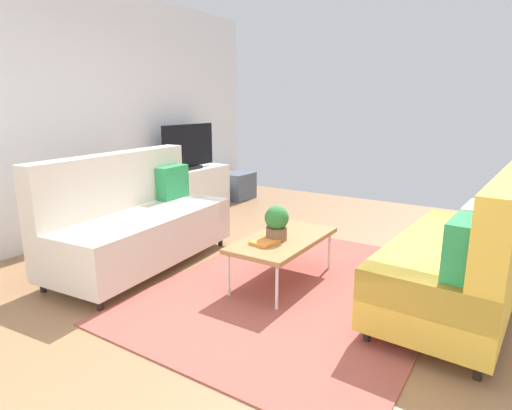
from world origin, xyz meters
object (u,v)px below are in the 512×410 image
object	(u,v)px
couch_green	(465,256)
tv_console	(189,191)
coffee_table	(283,241)
couch_beige	(137,222)
storage_trunk	(238,186)
tv	(189,147)
potted_plant	(277,222)
table_book_0	(266,242)
vase_0	(156,167)
bottle_0	(169,165)

from	to	relation	value
couch_green	tv_console	xyz separation A→B (m)	(1.18, 3.82, -0.13)
tv_console	coffee_table	bearing A→B (deg)	-121.34
couch_beige	storage_trunk	world-z (taller)	couch_beige
couch_beige	tv	xyz separation A→B (m)	(1.85, 0.96, 0.51)
potted_plant	table_book_0	bearing A→B (deg)	168.92
couch_green	potted_plant	bearing A→B (deg)	106.89
storage_trunk	tv	bearing A→B (deg)	175.84
tv_console	vase_0	world-z (taller)	vase_0
potted_plant	table_book_0	xyz separation A→B (m)	(-0.14, 0.03, -0.14)
couch_beige	bottle_0	bearing A→B (deg)	-151.54
tv_console	table_book_0	size ratio (longest dim) A/B	5.83
tv	storage_trunk	size ratio (longest dim) A/B	1.92
couch_beige	tv_console	bearing A→B (deg)	-157.21
tv	bottle_0	size ratio (longest dim) A/B	4.41
couch_beige	table_book_0	xyz separation A→B (m)	(0.18, -1.37, -0.01)
tv	table_book_0	xyz separation A→B (m)	(-1.68, -2.33, -0.52)
coffee_table	potted_plant	distance (m)	0.20
coffee_table	potted_plant	xyz separation A→B (m)	(-0.08, 0.02, 0.18)
tv	bottle_0	bearing A→B (deg)	-177.37
coffee_table	tv_console	size ratio (longest dim) A/B	0.79
tv_console	table_book_0	world-z (taller)	tv_console
tv	potted_plant	size ratio (longest dim) A/B	3.32
tv_console	vase_0	size ratio (longest dim) A/B	7.13
couch_green	potted_plant	size ratio (longest dim) A/B	6.44
potted_plant	tv_console	bearing A→B (deg)	57.07
coffee_table	potted_plant	size ratio (longest dim) A/B	3.65
coffee_table	vase_0	distance (m)	2.63
tv_console	bottle_0	size ratio (longest dim) A/B	6.18
tv_console	tv	size ratio (longest dim) A/B	1.40
table_book_0	bottle_0	bearing A→B (deg)	61.79
couch_beige	storage_trunk	xyz separation A→B (m)	(2.95, 0.88, -0.22)
tv_console	tv	bearing A→B (deg)	-90.00
storage_trunk	table_book_0	distance (m)	3.58
couch_beige	tv	size ratio (longest dim) A/B	1.97
storage_trunk	vase_0	size ratio (longest dim) A/B	2.65
tv_console	potted_plant	size ratio (longest dim) A/B	4.64
coffee_table	tv	world-z (taller)	tv
tv_console	tv	xyz separation A→B (m)	(-0.00, -0.02, 0.63)
coffee_table	vase_0	bearing A→B (deg)	70.22
couch_beige	coffee_table	world-z (taller)	couch_beige
couch_beige	coffee_table	distance (m)	1.48
couch_beige	tv	bearing A→B (deg)	-157.70
tv	couch_green	bearing A→B (deg)	-107.28
couch_green	couch_beige	bearing A→B (deg)	106.29
couch_green	bottle_0	world-z (taller)	couch_green
couch_beige	tv	world-z (taller)	tv
potted_plant	table_book_0	distance (m)	0.20
coffee_table	table_book_0	bearing A→B (deg)	167.02
vase_0	tv_console	bearing A→B (deg)	-4.93
coffee_table	tv_console	bearing A→B (deg)	58.66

